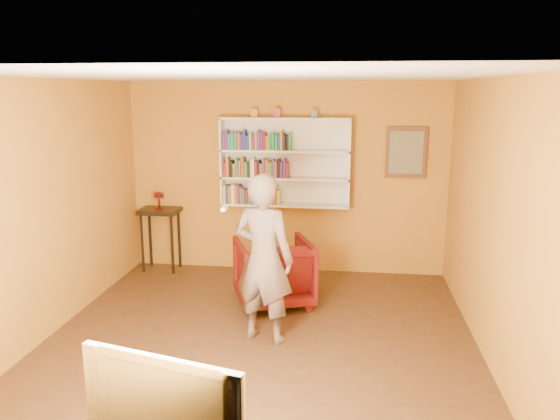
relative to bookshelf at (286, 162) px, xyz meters
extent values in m
cube|color=#402814|center=(0.00, -2.41, -1.65)|extent=(5.30, 5.80, 0.12)
cube|color=#B27521|center=(0.00, 0.11, -0.24)|extent=(5.30, 0.04, 2.70)
cube|color=#B27521|center=(0.00, -4.93, -0.24)|extent=(5.30, 0.04, 2.70)
cube|color=#B27521|center=(-2.27, -2.41, -0.24)|extent=(0.04, 5.80, 2.70)
cube|color=#B27521|center=(2.27, -2.41, -0.24)|extent=(0.04, 5.80, 2.70)
cube|color=white|center=(0.00, -2.41, 1.14)|extent=(5.30, 5.80, 0.06)
cube|color=white|center=(0.00, 0.07, 0.01)|extent=(1.80, 0.03, 1.20)
cube|color=white|center=(-0.89, -0.06, 0.01)|extent=(0.03, 0.28, 1.20)
cube|color=white|center=(0.89, -0.06, 0.01)|extent=(0.03, 0.28, 1.20)
cube|color=white|center=(0.00, -0.06, -0.59)|extent=(1.80, 0.28, 0.03)
cube|color=white|center=(0.00, -0.06, -0.21)|extent=(1.80, 0.28, 0.03)
cube|color=white|center=(0.00, -0.06, 0.17)|extent=(1.80, 0.28, 0.03)
cube|color=white|center=(0.00, -0.06, 0.61)|extent=(1.80, 0.28, 0.03)
cube|color=yellow|center=(-0.84, -0.11, -0.45)|extent=(0.03, 0.16, 0.26)
cube|color=navy|center=(-0.81, -0.10, -0.45)|extent=(0.03, 0.18, 0.25)
cube|color=#A0681D|center=(-0.77, -0.11, -0.45)|extent=(0.04, 0.17, 0.25)
cube|color=white|center=(-0.72, -0.09, -0.45)|extent=(0.04, 0.19, 0.27)
cube|color=#A0681D|center=(-0.68, -0.10, -0.45)|extent=(0.04, 0.18, 0.26)
cube|color=#542775|center=(-0.64, -0.10, -0.45)|extent=(0.03, 0.18, 0.27)
cube|color=#A84821|center=(-0.61, -0.10, -0.46)|extent=(0.03, 0.18, 0.25)
cube|color=teal|center=(-0.58, -0.10, -0.47)|extent=(0.04, 0.17, 0.21)
cube|color=maroon|center=(-0.53, -0.12, -0.48)|extent=(0.04, 0.14, 0.20)
cube|color=#1D8349|center=(-0.49, -0.11, -0.47)|extent=(0.03, 0.16, 0.21)
cube|color=#542775|center=(-0.45, -0.11, -0.46)|extent=(0.03, 0.17, 0.24)
cube|color=teal|center=(-0.42, -0.12, -0.45)|extent=(0.03, 0.14, 0.27)
cube|color=#542775|center=(-0.39, -0.11, -0.45)|extent=(0.03, 0.16, 0.26)
cube|color=black|center=(-0.35, -0.11, -0.48)|extent=(0.03, 0.17, 0.19)
cube|color=yellow|center=(-0.31, -0.10, -0.48)|extent=(0.03, 0.18, 0.20)
cube|color=maroon|center=(-0.28, -0.10, -0.47)|extent=(0.03, 0.19, 0.23)
cube|color=navy|center=(-0.24, -0.11, -0.48)|extent=(0.03, 0.17, 0.19)
cube|color=yellow|center=(-0.20, -0.12, -0.46)|extent=(0.04, 0.14, 0.23)
cube|color=#A0681D|center=(-0.16, -0.11, -0.47)|extent=(0.04, 0.16, 0.22)
cube|color=#A84821|center=(-0.12, -0.11, -0.48)|extent=(0.04, 0.15, 0.21)
cube|color=yellow|center=(-0.08, -0.11, -0.48)|extent=(0.03, 0.16, 0.20)
cube|color=maroon|center=(-0.84, -0.11, -0.10)|extent=(0.04, 0.17, 0.20)
cube|color=#A0681D|center=(-0.79, -0.11, -0.07)|extent=(0.04, 0.16, 0.27)
cube|color=black|center=(-0.75, -0.10, -0.09)|extent=(0.04, 0.18, 0.22)
cube|color=#A0681D|center=(-0.70, -0.12, -0.10)|extent=(0.03, 0.14, 0.19)
cube|color=teal|center=(-0.66, -0.12, -0.07)|extent=(0.04, 0.15, 0.25)
cube|color=#A0681D|center=(-0.62, -0.10, -0.08)|extent=(0.03, 0.17, 0.23)
cube|color=#A84821|center=(-0.58, -0.10, -0.07)|extent=(0.04, 0.18, 0.27)
cube|color=#1D8349|center=(-0.54, -0.11, -0.09)|extent=(0.04, 0.15, 0.22)
cube|color=black|center=(-0.50, -0.11, -0.10)|extent=(0.03, 0.16, 0.20)
cube|color=yellow|center=(-0.46, -0.10, -0.08)|extent=(0.02, 0.17, 0.25)
cube|color=white|center=(-0.43, -0.11, -0.07)|extent=(0.03, 0.15, 0.26)
cube|color=maroon|center=(-0.39, -0.10, -0.09)|extent=(0.03, 0.18, 0.22)
cube|color=black|center=(-0.36, -0.10, -0.08)|extent=(0.03, 0.17, 0.24)
cube|color=#A84821|center=(-0.32, -0.11, -0.10)|extent=(0.03, 0.16, 0.20)
cube|color=#542775|center=(-0.28, -0.12, -0.07)|extent=(0.04, 0.15, 0.26)
cube|color=#A0681D|center=(-0.24, -0.11, -0.07)|extent=(0.03, 0.17, 0.26)
cube|color=#A0681D|center=(-0.21, -0.10, -0.09)|extent=(0.02, 0.19, 0.23)
cube|color=#1D8349|center=(-0.18, -0.11, -0.09)|extent=(0.02, 0.16, 0.22)
cube|color=#542775|center=(-0.15, -0.12, -0.07)|extent=(0.03, 0.14, 0.25)
cube|color=#A84821|center=(-0.12, -0.11, -0.08)|extent=(0.03, 0.16, 0.23)
cube|color=black|center=(-0.08, -0.12, -0.07)|extent=(0.04, 0.15, 0.26)
cube|color=#542775|center=(-0.04, -0.11, -0.09)|extent=(0.04, 0.16, 0.22)
cube|color=#542775|center=(0.00, -0.12, -0.07)|extent=(0.04, 0.14, 0.27)
cube|color=maroon|center=(0.04, -0.10, -0.09)|extent=(0.03, 0.18, 0.21)
cube|color=#542775|center=(-0.84, -0.11, 0.29)|extent=(0.04, 0.17, 0.23)
cube|color=#542775|center=(-0.80, -0.11, 0.31)|extent=(0.03, 0.16, 0.27)
cube|color=teal|center=(-0.76, -0.10, 0.29)|extent=(0.04, 0.18, 0.22)
cube|color=#1D8349|center=(-0.72, -0.11, 0.30)|extent=(0.04, 0.15, 0.23)
cube|color=teal|center=(-0.67, -0.11, 0.30)|extent=(0.03, 0.16, 0.23)
cube|color=#A84821|center=(-0.63, -0.10, 0.30)|extent=(0.04, 0.18, 0.23)
cube|color=#542775|center=(-0.59, -0.12, 0.29)|extent=(0.02, 0.15, 0.22)
cube|color=navy|center=(-0.55, -0.11, 0.31)|extent=(0.04, 0.15, 0.27)
cube|color=navy|center=(-0.51, -0.11, 0.28)|extent=(0.04, 0.16, 0.20)
cube|color=yellow|center=(-0.47, -0.11, 0.30)|extent=(0.03, 0.15, 0.23)
cube|color=#542775|center=(-0.43, -0.11, 0.28)|extent=(0.03, 0.15, 0.20)
cube|color=#A0681D|center=(-0.39, -0.11, 0.29)|extent=(0.03, 0.17, 0.22)
cube|color=#542775|center=(-0.35, -0.11, 0.31)|extent=(0.04, 0.17, 0.27)
cube|color=#542775|center=(-0.31, -0.10, 0.30)|extent=(0.03, 0.17, 0.24)
cube|color=maroon|center=(-0.27, -0.11, 0.30)|extent=(0.03, 0.15, 0.24)
cube|color=#A0681D|center=(-0.23, -0.11, 0.28)|extent=(0.04, 0.16, 0.20)
cube|color=#1D8349|center=(-0.20, -0.12, 0.29)|extent=(0.03, 0.14, 0.22)
cube|color=#1D8349|center=(-0.15, -0.10, 0.30)|extent=(0.04, 0.17, 0.23)
cube|color=#1D8349|center=(-0.11, -0.12, 0.29)|extent=(0.04, 0.15, 0.23)
cube|color=navy|center=(-0.07, -0.10, 0.28)|extent=(0.03, 0.17, 0.21)
cube|color=#A0681D|center=(-0.04, -0.10, 0.31)|extent=(0.03, 0.18, 0.27)
cube|color=black|center=(0.00, -0.11, 0.29)|extent=(0.04, 0.16, 0.23)
cube|color=black|center=(0.04, -0.10, 0.28)|extent=(0.04, 0.19, 0.20)
cube|color=#1D8349|center=(0.07, -0.10, 0.30)|extent=(0.03, 0.18, 0.24)
cube|color=#BD7F36|center=(-0.42, -0.06, 0.68)|extent=(0.08, 0.08, 0.11)
cube|color=#A6373C|center=(-0.11, -0.06, 0.68)|extent=(0.09, 0.09, 0.12)
cube|color=slate|center=(0.40, -0.06, 0.67)|extent=(0.08, 0.08, 0.11)
cube|color=#583319|center=(1.65, 0.06, 0.16)|extent=(0.55, 0.04, 0.70)
cube|color=gray|center=(1.65, 0.03, 0.16)|extent=(0.45, 0.02, 0.58)
cylinder|color=black|center=(-2.03, -0.32, -1.17)|extent=(0.04, 0.04, 0.85)
cylinder|color=black|center=(-1.58, -0.32, -1.17)|extent=(0.04, 0.04, 0.85)
cylinder|color=black|center=(-2.03, 0.00, -1.17)|extent=(0.04, 0.04, 0.85)
cylinder|color=black|center=(-1.58, 0.00, -1.17)|extent=(0.04, 0.04, 0.85)
cube|color=black|center=(-1.81, -0.16, -0.71)|extent=(0.56, 0.43, 0.06)
cylinder|color=maroon|center=(-1.81, -0.16, -0.67)|extent=(0.10, 0.10, 0.02)
cylinder|color=maroon|center=(-1.81, -0.16, -0.60)|extent=(0.03, 0.03, 0.13)
ellipsoid|color=maroon|center=(-1.81, -0.16, -0.48)|extent=(0.14, 0.14, 0.09)
cylinder|color=beige|center=(-1.73, -0.16, -0.49)|extent=(0.01, 0.01, 0.10)
cylinder|color=beige|center=(-1.75, -0.12, -0.49)|extent=(0.01, 0.01, 0.10)
cylinder|color=beige|center=(-1.78, -0.09, -0.49)|extent=(0.01, 0.01, 0.10)
cylinder|color=beige|center=(-1.82, -0.09, -0.49)|extent=(0.01, 0.01, 0.10)
cylinder|color=beige|center=(-1.85, -0.11, -0.49)|extent=(0.01, 0.01, 0.10)
cylinder|color=beige|center=(-1.87, -0.14, -0.49)|extent=(0.01, 0.01, 0.10)
cylinder|color=beige|center=(-1.87, -0.18, -0.49)|extent=(0.01, 0.01, 0.10)
cylinder|color=beige|center=(-1.85, -0.21, -0.49)|extent=(0.01, 0.01, 0.10)
cylinder|color=beige|center=(-1.82, -0.23, -0.49)|extent=(0.01, 0.01, 0.10)
cylinder|color=beige|center=(-1.78, -0.22, -0.49)|extent=(0.01, 0.01, 0.10)
cylinder|color=beige|center=(-1.75, -0.20, -0.49)|extent=(0.01, 0.01, 0.10)
imported|color=#490507|center=(0.01, -1.26, -1.19)|extent=(1.13, 1.15, 0.81)
imported|color=#68574C|center=(0.04, -2.25, -0.71)|extent=(0.75, 0.61, 1.78)
cube|color=white|center=(-0.29, -2.53, -0.13)|extent=(0.04, 0.15, 0.04)
imported|color=black|center=(-0.14, -4.66, -0.83)|extent=(1.07, 0.41, 0.62)
camera|label=1|loc=(0.89, -7.53, 0.97)|focal=35.00mm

